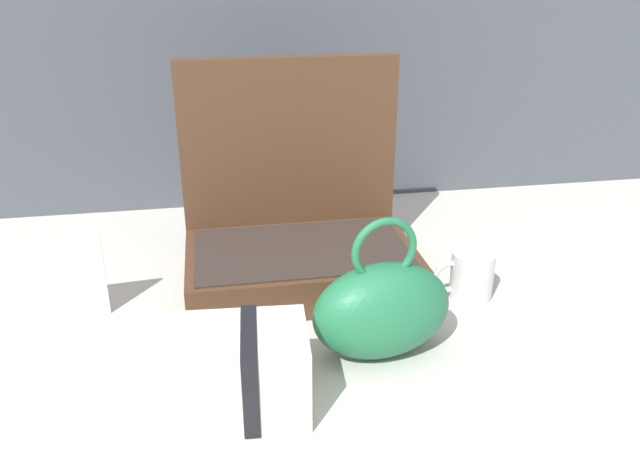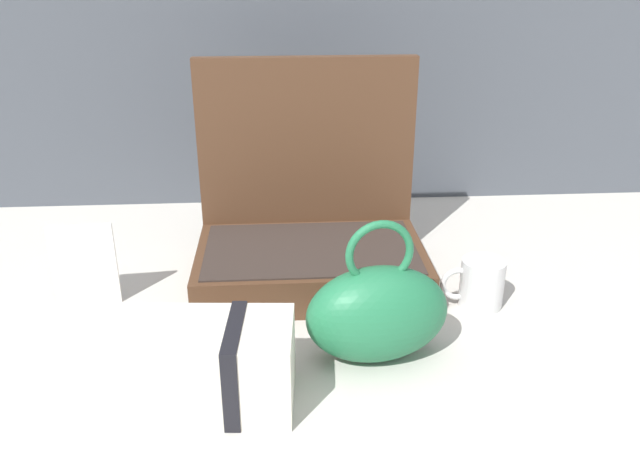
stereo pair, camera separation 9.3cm
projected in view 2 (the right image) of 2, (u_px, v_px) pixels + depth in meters
ground_plane at (323, 323)px, 1.02m from camera, size 6.00×6.00×0.00m
open_suitcase at (309, 228)px, 1.15m from camera, size 0.40×0.27×0.37m
teal_pouch_handbag at (377, 312)px, 0.90m from camera, size 0.22×0.14×0.21m
cream_toiletry_bag at (208, 365)px, 0.82m from camera, size 0.23×0.14×0.12m
coffee_mug at (480, 283)px, 1.06m from camera, size 0.11×0.07×0.08m
info_card_left at (85, 266)px, 1.05m from camera, size 0.10×0.02×0.14m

